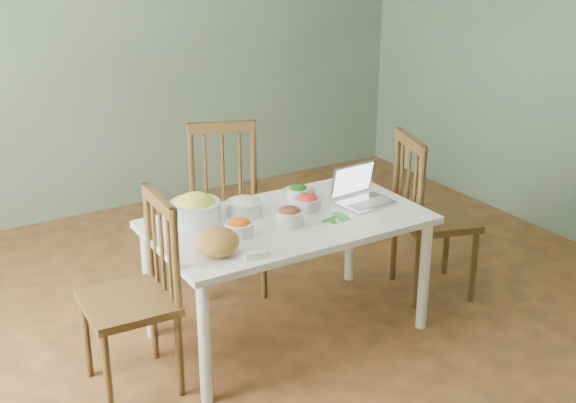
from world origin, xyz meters
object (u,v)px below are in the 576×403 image
chair_left (128,298)px  bowl_squash (195,208)px  chair_right (436,215)px  dining_table (288,277)px  laptop (367,187)px  bread_boule (217,242)px  chair_far (227,212)px

chair_left → bowl_squash: chair_left is taller
chair_right → bowl_squash: size_ratio=3.82×
bowl_squash → chair_left: bearing=-151.6°
dining_table → chair_right: size_ratio=1.45×
dining_table → laptop: 0.66m
bowl_squash → laptop: 0.96m
bread_boule → laptop: (1.01, 0.16, 0.04)m
chair_right → laptop: chair_right is taller
chair_left → chair_right: 1.95m
chair_left → bread_boule: size_ratio=4.67×
chair_far → bowl_squash: chair_far is taller
dining_table → bowl_squash: size_ratio=5.55×
bread_boule → bowl_squash: 0.43m
laptop → dining_table: bearing=170.4°
bowl_squash → laptop: bearing=-15.8°
chair_far → bread_boule: chair_far is taller
chair_right → bread_boule: bearing=114.0°
chair_far → chair_left: chair_far is taller
chair_right → bread_boule: size_ratio=4.79×
chair_far → bowl_squash: size_ratio=3.87×
dining_table → laptop: size_ratio=4.92×
dining_table → chair_left: (-0.93, -0.05, 0.15)m
chair_left → chair_right: (1.95, 0.01, 0.01)m
chair_far → chair_left: 1.13m
laptop → chair_right: bearing=-3.8°
bread_boule → chair_far: bearing=60.8°
bowl_squash → dining_table: bearing=-26.7°
bread_boule → bowl_squash: bowl_squash is taller
laptop → chair_far: bearing=122.4°
chair_far → chair_right: (1.06, -0.69, -0.01)m
dining_table → bread_boule: bearing=-158.2°
chair_right → bowl_squash: (-1.46, 0.26, 0.26)m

